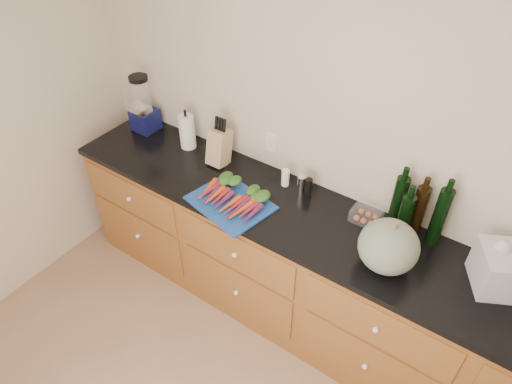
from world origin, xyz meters
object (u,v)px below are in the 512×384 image
Objects in this scene: blender_appliance at (143,107)px; squash at (388,246)px; carrots at (234,196)px; paper_towel at (187,132)px; cutting_board at (230,203)px; tomato_box at (366,215)px; knife_block at (219,147)px.

squash is at bearing -7.16° from blender_appliance.
carrots is 1.64× the size of paper_towel.
paper_towel reaches higher than carrots.
tomato_box is (0.73, 0.33, 0.03)m from cutting_board.
squash reaches higher than knife_block.
cutting_board is 1.13× the size of blender_appliance.
carrots reaches higher than cutting_board.
paper_towel is (-0.61, 0.32, 0.12)m from cutting_board.
carrots is at bearing -24.77° from paper_towel.
blender_appliance is 1.73× the size of knife_block.
knife_block is at bearing -1.44° from blender_appliance.
carrots is at bearing -158.18° from tomato_box.
paper_towel is at bearing 176.13° from knife_block.
knife_block is 1.05m from tomato_box.
blender_appliance is (-1.02, 0.32, 0.18)m from cutting_board.
squash is at bearing -49.86° from tomato_box.
squash reaches higher than tomato_box.
carrots is 0.95× the size of blender_appliance.
blender_appliance is at bearing 172.84° from squash.
cutting_board is 0.05m from carrots.
carrots is at bearing -178.07° from squash.
knife_block is 1.48× the size of tomato_box.
paper_towel is at bearing 170.90° from squash.
cutting_board is 0.96m from squash.
cutting_board is 1.18× the size of carrots.
cutting_board is 1.08m from blender_appliance.
tomato_box is at bearing 24.39° from cutting_board.
tomato_box is (1.75, 0.01, -0.15)m from blender_appliance.
blender_appliance is (-1.02, 0.28, 0.15)m from carrots.
tomato_box is (1.34, 0.01, -0.08)m from paper_towel.
cutting_board is at bearing -175.73° from squash.
paper_towel is 1.00× the size of knife_block.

